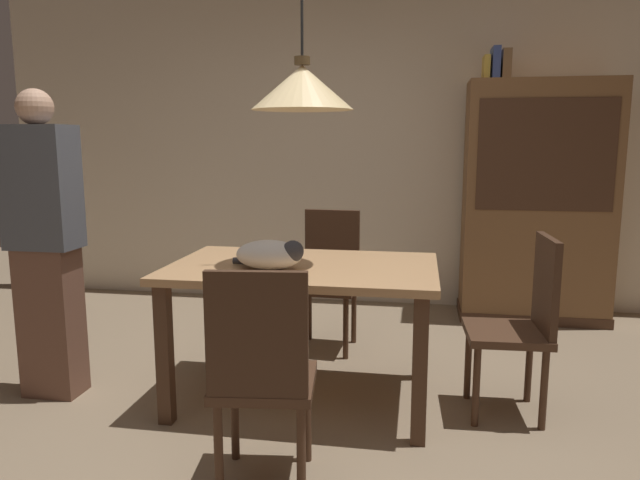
% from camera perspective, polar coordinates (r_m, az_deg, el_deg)
% --- Properties ---
extents(ground, '(10.00, 10.00, 0.00)m').
position_cam_1_polar(ground, '(2.84, -1.92, -19.80)').
color(ground, '#847056').
extents(back_wall, '(6.40, 0.10, 2.90)m').
position_cam_1_polar(back_wall, '(5.10, 4.06, 10.16)').
color(back_wall, beige).
rests_on(back_wall, ground).
extents(dining_table, '(1.40, 0.90, 0.75)m').
position_cam_1_polar(dining_table, '(3.13, -1.64, -4.20)').
color(dining_table, tan).
rests_on(dining_table, ground).
extents(chair_near_front, '(0.44, 0.44, 0.93)m').
position_cam_1_polar(chair_near_front, '(2.35, -5.68, -12.47)').
color(chair_near_front, '#472D1E').
rests_on(chair_near_front, ground).
extents(chair_right_side, '(0.42, 0.42, 0.93)m').
position_cam_1_polar(chair_right_side, '(3.16, 19.09, -7.20)').
color(chair_right_side, '#472D1E').
rests_on(chair_right_side, ground).
extents(chair_far_back, '(0.42, 0.42, 0.93)m').
position_cam_1_polar(chair_far_back, '(4.00, 0.89, -3.18)').
color(chair_far_back, '#472D1E').
rests_on(chair_far_back, ground).
extents(cat_sleeping, '(0.39, 0.23, 0.16)m').
position_cam_1_polar(cat_sleeping, '(2.98, -4.75, -1.41)').
color(cat_sleeping, silver).
rests_on(cat_sleeping, dining_table).
extents(pendant_lamp, '(0.52, 0.52, 1.30)m').
position_cam_1_polar(pendant_lamp, '(3.05, -1.73, 14.63)').
color(pendant_lamp, beige).
extents(hutch_bookcase, '(1.12, 0.45, 1.85)m').
position_cam_1_polar(hutch_bookcase, '(4.85, 20.28, 3.00)').
color(hutch_bookcase, brown).
rests_on(hutch_bookcase, ground).
extents(book_yellow_short, '(0.04, 0.20, 0.18)m').
position_cam_1_polar(book_yellow_short, '(4.80, 15.81, 15.74)').
color(book_yellow_short, gold).
rests_on(book_yellow_short, hutch_bookcase).
extents(book_blue_wide, '(0.06, 0.24, 0.24)m').
position_cam_1_polar(book_blue_wide, '(4.81, 16.62, 16.05)').
color(book_blue_wide, '#384C93').
rests_on(book_blue_wide, hutch_bookcase).
extents(book_brown_thick, '(0.06, 0.24, 0.22)m').
position_cam_1_polar(book_brown_thick, '(4.82, 17.54, 15.87)').
color(book_brown_thick, brown).
rests_on(book_brown_thick, hutch_bookcase).
extents(person_standing, '(0.36, 0.22, 1.66)m').
position_cam_1_polar(person_standing, '(3.49, -25.09, -0.49)').
color(person_standing, brown).
rests_on(person_standing, ground).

